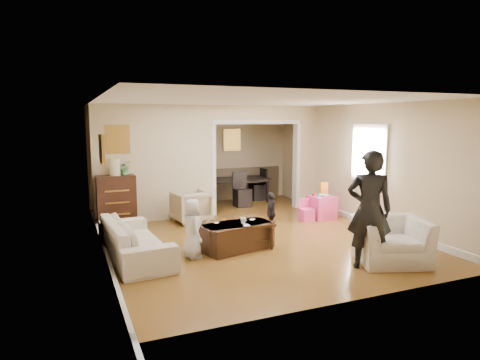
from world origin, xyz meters
name	(u,v)px	position (x,y,z in m)	size (l,w,h in m)	color
floor	(244,233)	(0.00, 0.00, 0.00)	(7.00, 7.00, 0.00)	#916125
partition_left	(156,163)	(-1.38, 1.80, 1.30)	(2.75, 0.18, 2.60)	#C2AE8E
partition_right	(304,157)	(2.48, 1.80, 1.30)	(0.55, 0.18, 2.60)	#C2AE8E
partition_header	(257,113)	(1.10, 1.80, 2.42)	(2.22, 0.18, 0.35)	#C2AE8E
window_pane	(369,153)	(2.73, -0.40, 1.55)	(0.03, 0.95, 1.10)	white
framed_art_partition	(118,139)	(-2.20, 1.70, 1.85)	(0.45, 0.03, 0.55)	brown
framed_art_sofa_wall	(102,149)	(-2.71, -0.60, 1.80)	(0.03, 0.55, 0.40)	brown
framed_art_alcove	(232,140)	(1.10, 3.44, 1.70)	(0.45, 0.03, 0.55)	brown
sofa	(135,239)	(-2.26, -0.75, 0.32)	(2.16, 0.84, 0.63)	beige
armchair_back	(191,207)	(-0.73, 1.29, 0.35)	(0.74, 0.76, 0.69)	tan
armchair_front	(390,241)	(1.46, -2.52, 0.35)	(1.09, 0.95, 0.71)	beige
dresser	(116,201)	(-2.29, 1.56, 0.55)	(0.80, 0.45, 1.10)	black
table_lamp	(115,167)	(-2.29, 1.56, 1.28)	(0.22, 0.22, 0.36)	beige
potted_plant	(125,168)	(-2.09, 1.56, 1.25)	(0.27, 0.23, 0.30)	#387634
coffee_table	(237,236)	(-0.54, -0.95, 0.23)	(1.24, 0.62, 0.46)	#3A2112
coffee_cup	(243,221)	(-0.44, -1.00, 0.52)	(0.11, 0.11, 0.10)	silver
play_table	(321,207)	(2.15, 0.48, 0.26)	(0.54, 0.54, 0.52)	#E13B7D
cereal_box	(324,189)	(2.27, 0.58, 0.67)	(0.20, 0.07, 0.30)	yellow
cyan_cup	(319,195)	(2.05, 0.43, 0.56)	(0.08, 0.08, 0.08)	#24A0B5
toy_block	(314,195)	(2.03, 0.60, 0.54)	(0.08, 0.06, 0.05)	red
play_bowl	(326,196)	(2.20, 0.36, 0.54)	(0.20, 0.20, 0.05)	silver
dining_table	(233,190)	(1.00, 3.09, 0.33)	(1.90, 1.06, 0.67)	black
adult_person	(369,210)	(0.96, -2.60, 0.91)	(0.66, 0.44, 1.82)	black
child_kneel_a	(192,229)	(-1.39, -1.10, 0.49)	(0.48, 0.31, 0.99)	silver
child_kneel_b	(193,226)	(-1.24, -0.65, 0.41)	(0.40, 0.31, 0.83)	#C97E99
child_toddler	(271,213)	(0.51, -0.20, 0.42)	(0.49, 0.20, 0.83)	black
craft_papers	(242,223)	(-0.44, -0.94, 0.47)	(0.80, 0.49, 0.00)	white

